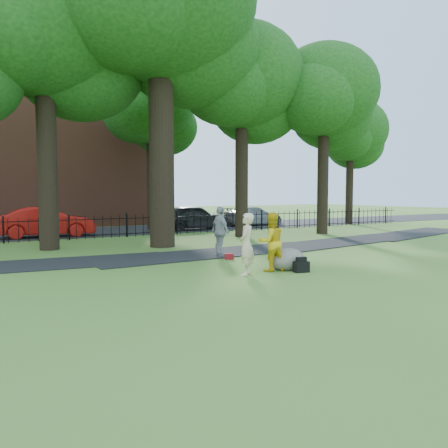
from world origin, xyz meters
TOP-DOWN VIEW (x-y plane):
  - ground at (0.00, 0.00)m, footprint 120.00×120.00m
  - footpath at (1.00, 3.90)m, footprint 36.07×3.85m
  - street at (0.00, 16.00)m, footprint 80.00×7.00m
  - iron_fence at (0.00, 12.00)m, footprint 44.00×0.04m
  - brick_building at (-4.00, 24.00)m, footprint 18.00×8.00m
  - big_tree at (0.13, 7.09)m, footprint 10.08×8.61m
  - tree_row at (0.52, 8.40)m, footprint 26.82×7.96m
  - woman at (-0.53, -0.54)m, footprint 0.77×0.77m
  - man at (0.50, -0.37)m, footprint 0.97×0.82m
  - pedestrian at (0.75, 3.16)m, footprint 0.48×1.11m
  - boulder at (1.12, -0.37)m, footprint 1.39×1.15m
  - backpack at (1.15, -1.01)m, footprint 0.48×0.35m
  - red_bag at (0.60, 2.27)m, footprint 0.37×0.30m
  - red_sedan at (-3.80, 14.02)m, footprint 5.08×2.05m
  - grey_car at (5.23, 14.29)m, footprint 4.89×2.19m
  - silver_car at (10.76, 15.50)m, footprint 4.89×2.24m

SIDE VIEW (x-z plane):
  - ground at x=0.00m, z-range 0.00..0.00m
  - footpath at x=1.00m, z-range -0.01..0.01m
  - street at x=0.00m, z-range -0.01..0.01m
  - red_bag at x=0.60m, z-range 0.00..0.21m
  - backpack at x=1.15m, z-range 0.00..0.33m
  - boulder at x=1.12m, z-range 0.00..0.72m
  - iron_fence at x=0.00m, z-range 0.00..1.20m
  - silver_car at x=10.76m, z-range 0.00..1.39m
  - grey_car at x=5.23m, z-range 0.00..1.63m
  - red_sedan at x=-3.80m, z-range 0.00..1.64m
  - man at x=0.50m, z-range 0.00..1.80m
  - woman at x=-0.53m, z-range 0.00..1.81m
  - pedestrian at x=0.75m, z-range 0.00..1.89m
  - brick_building at x=-4.00m, z-range 0.00..12.00m
  - tree_row at x=0.52m, z-range 1.94..14.36m
  - big_tree at x=0.13m, z-range 2.96..17.33m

